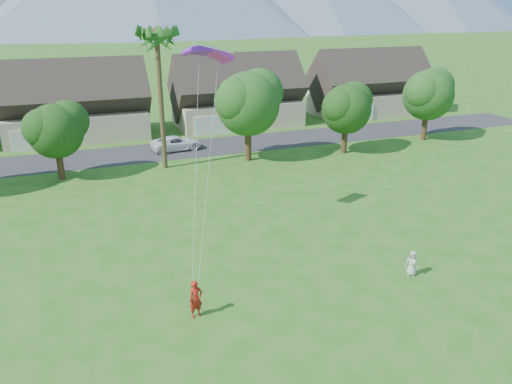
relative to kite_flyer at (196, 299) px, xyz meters
name	(u,v)px	position (x,y,z in m)	size (l,w,h in m)	color
ground	(336,347)	(5.17, -4.46, -0.96)	(500.00, 500.00, 0.00)	#2D6019
street	(174,150)	(5.17, 29.54, -0.95)	(90.00, 7.00, 0.01)	#2D2D30
kite_flyer	(196,299)	(0.00, 0.00, 0.00)	(0.70, 0.46, 1.91)	#A81F13
watcher	(412,263)	(12.17, -0.41, -0.22)	(0.72, 0.47, 1.48)	#B8B8B4
parked_car	(176,143)	(5.44, 29.54, -0.23)	(2.42, 5.24, 1.46)	white
houses_row	(161,102)	(5.67, 38.53, 2.49)	(72.75, 8.19, 8.86)	beige
tree_row	(173,116)	(4.03, 23.45, 3.93)	(62.27, 6.67, 8.45)	#47301C
fan_palm	(156,34)	(3.17, 24.04, 10.84)	(3.00, 3.00, 13.80)	#4C3D26
parafoil_kite	(209,51)	(3.64, 9.45, 10.59)	(3.39, 1.47, 0.50)	purple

